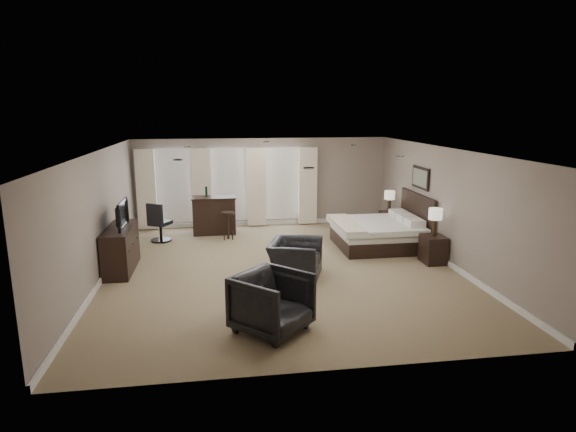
{
  "coord_description": "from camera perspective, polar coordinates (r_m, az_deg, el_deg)",
  "views": [
    {
      "loc": [
        -1.36,
        -9.96,
        3.43
      ],
      "look_at": [
        0.2,
        0.4,
        1.1
      ],
      "focal_mm": 30.0,
      "sensor_mm": 36.0,
      "label": 1
    }
  ],
  "objects": [
    {
      "name": "lamp_far",
      "position": [
        13.91,
        11.92,
        1.7
      ],
      "size": [
        0.3,
        0.3,
        0.61
      ],
      "primitive_type": "cube",
      "color": "beige",
      "rests_on": "nightstand_far"
    },
    {
      "name": "nightstand_near",
      "position": [
        11.44,
        16.82,
        -3.81
      ],
      "size": [
        0.47,
        0.58,
        0.63
      ],
      "primitive_type": "cube",
      "color": "black",
      "rests_on": "ground"
    },
    {
      "name": "armchair_near",
      "position": [
        10.06,
        0.86,
        -4.36
      ],
      "size": [
        1.09,
        1.34,
        1.01
      ],
      "primitive_type": "imported",
      "rotation": [
        0.0,
        0.0,
        1.23
      ],
      "color": "black",
      "rests_on": "ground"
    },
    {
      "name": "bar_counter",
      "position": [
        13.63,
        -8.73,
        0.12
      ],
      "size": [
        1.22,
        0.63,
        1.06
      ],
      "primitive_type": "cube",
      "color": "black",
      "rests_on": "ground"
    },
    {
      "name": "room",
      "position": [
        10.27,
        -0.77,
        0.57
      ],
      "size": [
        7.6,
        8.6,
        2.64
      ],
      "color": "#7D6C4F",
      "rests_on": "ground"
    },
    {
      "name": "wall_art",
      "position": [
        12.53,
        15.39,
        4.39
      ],
      "size": [
        0.04,
        0.96,
        0.56
      ],
      "primitive_type": "cube",
      "color": "slate",
      "rests_on": "room"
    },
    {
      "name": "bed",
      "position": [
        12.32,
        10.32,
        -0.6
      ],
      "size": [
        2.11,
        2.02,
        1.34
      ],
      "primitive_type": "cube",
      "color": "silver",
      "rests_on": "ground"
    },
    {
      "name": "armchair_far",
      "position": [
        7.61,
        -1.91,
        -9.91
      ],
      "size": [
        1.39,
        1.39,
        1.05
      ],
      "primitive_type": "imported",
      "rotation": [
        0.0,
        0.0,
        0.79
      ],
      "color": "black",
      "rests_on": "ground"
    },
    {
      "name": "lamp_near",
      "position": [
        11.28,
        17.03,
        -0.72
      ],
      "size": [
        0.31,
        0.31,
        0.63
      ],
      "primitive_type": "cube",
      "color": "beige",
      "rests_on": "nightstand_near"
    },
    {
      "name": "bar_stool_right",
      "position": [
        13.02,
        -7.12,
        -1.12
      ],
      "size": [
        0.45,
        0.45,
        0.75
      ],
      "primitive_type": "cube",
      "rotation": [
        0.0,
        0.0,
        0.31
      ],
      "color": "black",
      "rests_on": "ground"
    },
    {
      "name": "desk_chair",
      "position": [
        13.12,
        -14.9,
        -0.67
      ],
      "size": [
        0.73,
        0.73,
        1.05
      ],
      "primitive_type": "cube",
      "rotation": [
        0.0,
        0.0,
        2.64
      ],
      "color": "black",
      "rests_on": "ground"
    },
    {
      "name": "dresser",
      "position": [
        11.02,
        -19.2,
        -3.72
      ],
      "size": [
        0.53,
        1.64,
        0.95
      ],
      "primitive_type": "cube",
      "color": "black",
      "rests_on": "ground"
    },
    {
      "name": "bar_stool_left",
      "position": [
        13.56,
        -9.36,
        -0.55
      ],
      "size": [
        0.4,
        0.4,
        0.79
      ],
      "primitive_type": "cube",
      "rotation": [
        0.0,
        0.0,
        0.06
      ],
      "color": "black",
      "rests_on": "ground"
    },
    {
      "name": "window_bay",
      "position": [
        14.24,
        -7.02,
        3.45
      ],
      "size": [
        5.25,
        0.2,
        2.3
      ],
      "color": "silver",
      "rests_on": "room"
    },
    {
      "name": "nightstand_far",
      "position": [
        14.03,
        11.82,
        -0.68
      ],
      "size": [
        0.43,
        0.53,
        0.57
      ],
      "primitive_type": "cube",
      "color": "black",
      "rests_on": "ground"
    },
    {
      "name": "tv",
      "position": [
        10.89,
        -19.41,
        -0.97
      ],
      "size": [
        0.58,
        1.01,
        0.13
      ],
      "primitive_type": "imported",
      "rotation": [
        0.0,
        0.0,
        1.57
      ],
      "color": "black",
      "rests_on": "dresser"
    }
  ]
}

